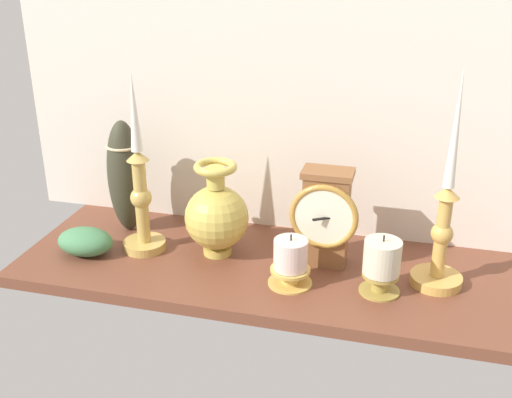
% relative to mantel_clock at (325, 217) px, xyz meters
% --- Properties ---
extents(ground_plane, '(1.00, 0.36, 0.02)m').
position_rel_mantel_clock_xyz_m(ground_plane, '(-0.11, -0.03, -0.11)').
color(ground_plane, brown).
extents(back_wall, '(1.20, 0.02, 0.65)m').
position_rel_mantel_clock_xyz_m(back_wall, '(-0.11, 0.15, 0.22)').
color(back_wall, silver).
rests_on(back_wall, ground_plane).
extents(mantel_clock, '(0.13, 0.08, 0.20)m').
position_rel_mantel_clock_xyz_m(mantel_clock, '(0.00, 0.00, 0.00)').
color(mantel_clock, brown).
rests_on(mantel_clock, ground_plane).
extents(candlestick_tall_left, '(0.09, 0.09, 0.38)m').
position_rel_mantel_clock_xyz_m(candlestick_tall_left, '(-0.37, -0.04, 0.02)').
color(candlestick_tall_left, tan).
rests_on(candlestick_tall_left, ground_plane).
extents(candlestick_tall_center, '(0.10, 0.10, 0.42)m').
position_rel_mantel_clock_xyz_m(candlestick_tall_center, '(0.22, -0.02, 0.01)').
color(candlestick_tall_center, gold).
rests_on(candlestick_tall_center, ground_plane).
extents(brass_vase_bulbous, '(0.13, 0.13, 0.20)m').
position_rel_mantel_clock_xyz_m(brass_vase_bulbous, '(-0.22, -0.01, -0.02)').
color(brass_vase_bulbous, gold).
rests_on(brass_vase_bulbous, ground_plane).
extents(pillar_candle_front, '(0.08, 0.08, 0.10)m').
position_rel_mantel_clock_xyz_m(pillar_candle_front, '(-0.05, -0.09, -0.06)').
color(pillar_candle_front, '#DBB153').
rests_on(pillar_candle_front, ground_plane).
extents(pillar_candle_near_clock, '(0.08, 0.08, 0.12)m').
position_rel_mantel_clock_xyz_m(pillar_candle_near_clock, '(0.12, -0.08, -0.05)').
color(pillar_candle_near_clock, '#A98F40').
rests_on(pillar_candle_near_clock, ground_plane).
extents(tall_ceramic_vase, '(0.08, 0.08, 0.25)m').
position_rel_mantel_clock_xyz_m(tall_ceramic_vase, '(-0.44, 0.05, 0.02)').
color(tall_ceramic_vase, '#363526').
rests_on(tall_ceramic_vase, ground_plane).
extents(ivy_sprig, '(0.12, 0.08, 0.06)m').
position_rel_mantel_clock_xyz_m(ivy_sprig, '(-0.48, -0.08, -0.07)').
color(ivy_sprig, '#468152').
rests_on(ivy_sprig, ground_plane).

